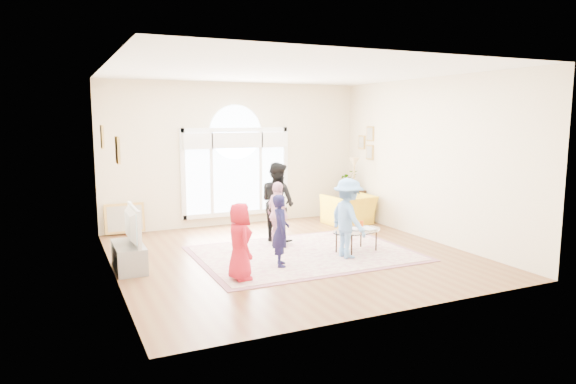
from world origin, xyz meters
name	(u,v)px	position (x,y,z in m)	size (l,w,h in m)	color
ground	(292,255)	(0.00, 0.00, 0.00)	(6.00, 6.00, 0.00)	brown
room_shell	(238,156)	(0.01, 2.83, 1.57)	(6.00, 6.00, 6.00)	beige
area_rug	(305,253)	(0.24, -0.04, 0.01)	(3.60, 2.60, 0.02)	beige
rug_border	(305,254)	(0.24, -0.04, 0.01)	(3.80, 2.80, 0.01)	#895562
tv_console	(129,257)	(-2.75, 0.30, 0.21)	(0.45, 1.00, 0.42)	gray
television	(128,225)	(-2.74, 0.30, 0.72)	(0.17, 1.06, 0.61)	black
coffee_table	(357,231)	(1.14, -0.34, 0.40)	(1.16, 0.90, 0.54)	silver
armchair	(349,210)	(2.33, 1.88, 0.33)	(1.03, 0.90, 0.67)	yellow
side_cabinet	(353,204)	(2.78, 2.40, 0.35)	(0.40, 0.50, 0.70)	black
floor_lamp	(354,167)	(2.57, 2.07, 1.28)	(0.28, 0.28, 1.51)	black
plant_pedestal	(348,204)	(2.70, 2.52, 0.35)	(0.20, 0.20, 0.70)	white
potted_plant	(348,180)	(2.70, 2.52, 0.93)	(0.42, 0.36, 0.47)	#33722D
leaning_picture	(125,235)	(-2.48, 2.90, 0.00)	(0.80, 0.05, 0.62)	tan
child_red	(240,241)	(-1.31, -0.98, 0.60)	(0.57, 0.37, 1.16)	red
child_navy	(281,230)	(-0.47, -0.58, 0.61)	(0.43, 0.28, 1.18)	#15143A
child_black	(277,202)	(0.17, 1.01, 0.80)	(0.76, 0.59, 1.55)	black
child_pink	(278,215)	(-0.03, 0.55, 0.64)	(0.72, 0.30, 1.23)	#F9B6CE
child_blue	(348,218)	(0.80, -0.60, 0.71)	(0.89, 0.51, 1.38)	#6194D0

